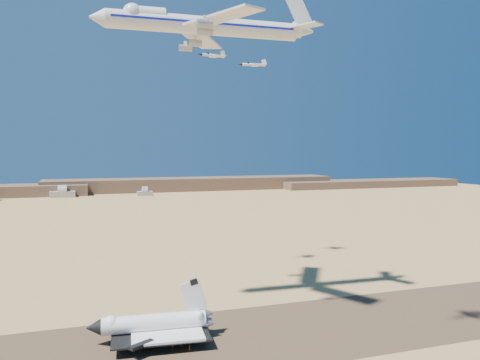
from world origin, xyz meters
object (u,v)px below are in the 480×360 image
object	(u,v)px
crew_b	(181,344)
crew_c	(173,346)
carrier_747	(198,25)
shuttle	(153,325)
crew_a	(189,348)
chase_jet_c	(213,55)
chase_jet_d	(253,65)

from	to	relation	value
crew_b	crew_c	size ratio (longest dim) A/B	0.93
carrier_747	crew_c	distance (m)	105.07
shuttle	crew_a	distance (m)	14.51
carrier_747	chase_jet_c	world-z (taller)	carrier_747
shuttle	carrier_747	distance (m)	100.07
carrier_747	crew_c	world-z (taller)	carrier_747
chase_jet_c	chase_jet_d	world-z (taller)	chase_jet_d
chase_jet_c	chase_jet_d	bearing A→B (deg)	23.60
shuttle	carrier_747	xyz separation A→B (m)	(19.31, 19.55, 96.22)
crew_b	chase_jet_c	bearing A→B (deg)	-67.47
shuttle	crew_b	xyz separation A→B (m)	(7.15, -7.26, -4.10)
crew_b	chase_jet_c	distance (m)	130.59
crew_a	chase_jet_d	world-z (taller)	chase_jet_d
chase_jet_d	chase_jet_c	bearing A→B (deg)	-138.95
crew_a	chase_jet_d	xyz separation A→B (m)	(54.44, 95.63, 100.59)
carrier_747	crew_b	size ratio (longest dim) A/B	46.00
crew_c	shuttle	bearing A→B (deg)	-36.19
crew_a	chase_jet_c	distance (m)	132.25
carrier_747	crew_a	distance (m)	105.25
shuttle	chase_jet_d	xyz separation A→B (m)	(63.29, 84.86, 96.57)
carrier_747	crew_b	xyz separation A→B (m)	(-12.16, -26.81, -100.32)
crew_b	chase_jet_d	bearing A→B (deg)	-77.05
shuttle	chase_jet_d	world-z (taller)	chase_jet_d
shuttle	crew_a	size ratio (longest dim) A/B	20.22
shuttle	chase_jet_c	world-z (taller)	chase_jet_c
crew_c	chase_jet_d	size ratio (longest dim) A/B	0.12
chase_jet_c	chase_jet_d	distance (m)	29.47
carrier_747	crew_b	distance (m)	104.55
crew_b	chase_jet_d	xyz separation A→B (m)	(56.14, 92.11, 100.67)
shuttle	chase_jet_d	size ratio (longest dim) A/B	2.53
shuttle	crew_a	world-z (taller)	shuttle
shuttle	carrier_747	size ratio (longest dim) A/B	0.48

